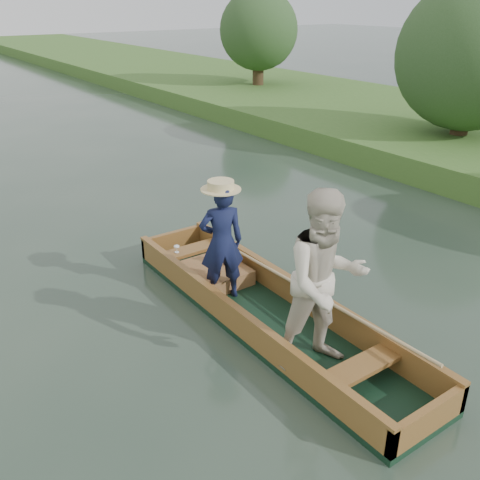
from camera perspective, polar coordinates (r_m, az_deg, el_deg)
ground at (r=7.02m, az=2.86°, el=-8.75°), size 120.00×120.00×0.00m
trees_far at (r=14.04m, az=-15.65°, el=18.15°), size 22.68×13.81×4.39m
punt at (r=6.34m, az=4.69°, el=-4.66°), size 1.22×5.00×2.13m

